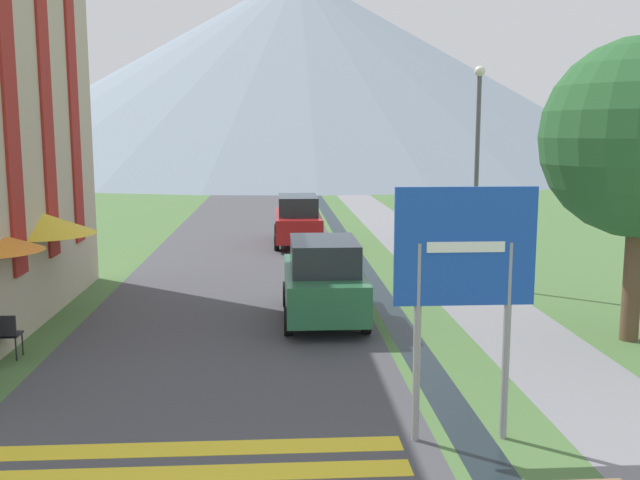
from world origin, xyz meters
name	(u,v)px	position (x,y,z in m)	size (l,w,h in m)	color
ground_plane	(318,252)	(0.00, 20.00, 0.00)	(160.00, 160.00, 0.00)	#476B38
road	(254,218)	(-2.50, 30.00, 0.00)	(6.40, 60.00, 0.01)	#424247
footpath	(379,217)	(3.60, 30.00, 0.00)	(2.20, 60.00, 0.01)	slate
drainage_channel	(330,217)	(1.20, 30.00, 0.00)	(0.60, 60.00, 0.00)	black
mountain_distant	(299,71)	(1.33, 80.98, 11.17)	(78.32, 78.32, 22.34)	gray
road_sign	(464,273)	(1.03, 4.72, 2.31)	(1.87, 0.11, 3.44)	gray
parked_car_near	(323,280)	(-0.40, 11.05, 0.91)	(1.78, 3.94, 1.82)	#28663D
parked_car_far	(298,220)	(-0.64, 21.74, 0.91)	(1.73, 4.42, 1.82)	#A31919
cafe_chair_middle	(7,332)	(-6.35, 8.61, 0.51)	(0.40, 0.40, 0.85)	#232328
cafe_chair_far_right	(15,314)	(-6.70, 9.97, 0.51)	(0.40, 0.40, 0.85)	#232328
cafe_umbrella_rear_yellow	(40,223)	(-6.59, 11.50, 2.15)	(2.40, 2.40, 2.40)	#B7B2A8
person_seated_near	(0,311)	(-6.81, 9.52, 0.69)	(0.32, 0.32, 1.26)	#282833
streetlamp	(477,160)	(3.88, 14.30, 3.41)	(0.28, 0.28, 5.82)	#515156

